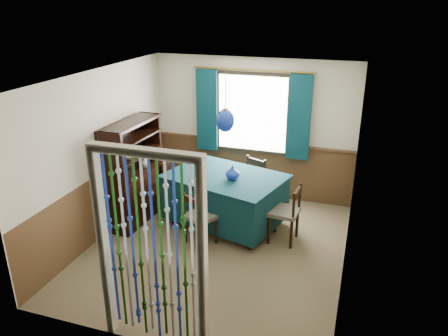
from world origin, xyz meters
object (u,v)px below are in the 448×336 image
(sideboard, at_px, (135,186))
(vase_table, at_px, (232,173))
(chair_far, at_px, (250,183))
(bowl_shelf, at_px, (129,157))
(chair_right, at_px, (286,212))
(chair_left, at_px, (176,184))
(dining_table, at_px, (225,197))
(pendant_lamp, at_px, (225,120))
(chair_near, at_px, (199,217))
(vase_sideboard, at_px, (144,161))

(sideboard, bearing_deg, vase_table, 8.06)
(chair_far, bearing_deg, bowl_shelf, 57.91)
(sideboard, height_order, bowl_shelf, sideboard)
(chair_right, height_order, vase_table, vase_table)
(chair_left, relative_size, chair_right, 0.95)
(dining_table, relative_size, pendant_lamp, 2.13)
(dining_table, height_order, chair_right, chair_right)
(dining_table, height_order, pendant_lamp, pendant_lamp)
(sideboard, bearing_deg, chair_near, -16.31)
(chair_near, bearing_deg, sideboard, -170.56)
(vase_table, bearing_deg, bowl_shelf, -167.03)
(chair_near, bearing_deg, vase_sideboard, 178.95)
(chair_left, height_order, vase_table, vase_table)
(chair_near, distance_m, bowl_shelf, 1.44)
(bowl_shelf, bearing_deg, chair_near, -10.91)
(chair_left, bearing_deg, chair_far, 136.23)
(chair_right, bearing_deg, dining_table, 82.68)
(pendant_lamp, bearing_deg, vase_sideboard, 179.72)
(vase_table, height_order, vase_sideboard, vase_table)
(chair_right, xyz_separation_m, vase_table, (-0.86, 0.11, 0.47))
(dining_table, xyz_separation_m, chair_left, (-0.97, 0.26, -0.03))
(chair_right, distance_m, vase_sideboard, 2.46)
(pendant_lamp, height_order, bowl_shelf, pendant_lamp)
(vase_table, bearing_deg, chair_far, 83.90)
(chair_near, relative_size, bowl_shelf, 4.02)
(vase_table, relative_size, vase_sideboard, 1.04)
(bowl_shelf, bearing_deg, chair_left, 59.09)
(chair_far, relative_size, bowl_shelf, 4.36)
(dining_table, xyz_separation_m, chair_near, (-0.18, -0.69, -0.04))
(chair_left, bearing_deg, vase_table, 99.35)
(chair_far, distance_m, vase_sideboard, 1.81)
(chair_far, relative_size, pendant_lamp, 0.95)
(chair_right, height_order, bowl_shelf, bowl_shelf)
(vase_table, relative_size, bowl_shelf, 0.99)
(chair_far, distance_m, sideboard, 1.92)
(chair_left, height_order, pendant_lamp, pendant_lamp)
(chair_far, height_order, vase_table, vase_table)
(chair_right, bearing_deg, chair_left, 80.95)
(chair_near, height_order, vase_table, vase_table)
(pendant_lamp, distance_m, vase_table, 0.80)
(dining_table, relative_size, chair_left, 2.36)
(chair_near, height_order, sideboard, sideboard)
(chair_far, bearing_deg, chair_near, 96.66)
(chair_far, xyz_separation_m, vase_table, (-0.08, -0.77, 0.47))
(vase_table, xyz_separation_m, vase_sideboard, (-1.55, 0.11, -0.03))
(chair_left, distance_m, vase_table, 1.27)
(chair_near, height_order, chair_right, chair_right)
(vase_table, bearing_deg, vase_sideboard, 175.96)
(chair_right, bearing_deg, chair_near, 116.67)
(sideboard, bearing_deg, bowl_shelf, -71.37)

